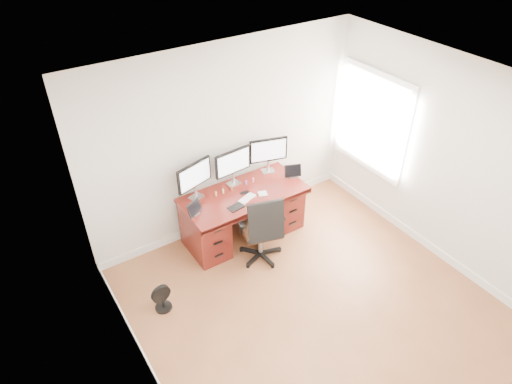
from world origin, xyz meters
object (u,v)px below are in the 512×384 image
desk (243,212)px  floor_fan (162,298)px  office_chair (262,239)px  monitor_center (233,163)px  keyboard (247,198)px

desk → floor_fan: 1.67m
desk → office_chair: bearing=-96.0°
floor_fan → monitor_center: monitor_center is taller
floor_fan → keyboard: size_ratio=1.37×
monitor_center → keyboard: 0.52m
office_chair → floor_fan: (-1.47, -0.07, -0.18)m
monitor_center → keyboard: monitor_center is taller
floor_fan → monitor_center: size_ratio=0.64×
floor_fan → keyboard: keyboard is taller
floor_fan → keyboard: 1.67m
floor_fan → monitor_center: 1.98m
desk → floor_fan: desk is taller
desk → floor_fan: bearing=-157.8°
desk → monitor_center: bearing=90.0°
desk → keyboard: keyboard is taller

